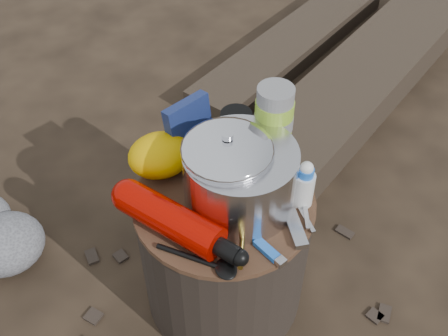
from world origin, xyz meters
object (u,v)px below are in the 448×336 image
object	(u,v)px
fuel_bottle	(171,219)
camping_pot	(227,171)
travel_mug	(236,131)
stump	(224,250)
log_main	(381,62)
thermos	(273,128)

from	to	relation	value
fuel_bottle	camping_pot	bearing A→B (deg)	-19.51
travel_mug	camping_pot	bearing A→B (deg)	-116.25
stump	log_main	xyz separation A→B (m)	(0.91, 0.74, -0.12)
stump	travel_mug	size ratio (longest dim) A/B	3.81
stump	log_main	world-z (taller)	stump
thermos	camping_pot	bearing A→B (deg)	-149.41
stump	thermos	size ratio (longest dim) A/B	1.89
camping_pot	thermos	distance (m)	0.16
thermos	travel_mug	world-z (taller)	thermos
log_main	camping_pot	bearing A→B (deg)	-84.10
log_main	thermos	distance (m)	1.09
stump	travel_mug	xyz separation A→B (m)	(0.08, 0.15, 0.24)
log_main	fuel_bottle	size ratio (longest dim) A/B	5.44
fuel_bottle	travel_mug	world-z (taller)	travel_mug
log_main	thermos	bearing A→B (deg)	-82.72
stump	log_main	size ratio (longest dim) A/B	0.24
stump	fuel_bottle	bearing A→B (deg)	-160.58
stump	camping_pot	distance (m)	0.28
log_main	camping_pot	world-z (taller)	camping_pot
camping_pot	travel_mug	distance (m)	0.18
log_main	fuel_bottle	xyz separation A→B (m)	(-1.04, -0.78, 0.34)
log_main	fuel_bottle	world-z (taller)	fuel_bottle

